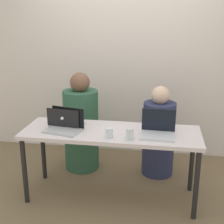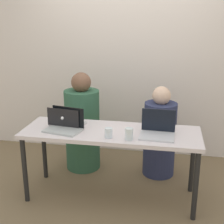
{
  "view_description": "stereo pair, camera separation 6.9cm",
  "coord_description": "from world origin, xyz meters",
  "px_view_note": "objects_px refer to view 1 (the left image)",
  "views": [
    {
      "loc": [
        0.49,
        -2.9,
        1.86
      ],
      "look_at": [
        0.0,
        0.06,
        0.93
      ],
      "focal_mm": 50.0,
      "sensor_mm": 36.0,
      "label": 1
    },
    {
      "loc": [
        0.55,
        -2.89,
        1.86
      ],
      "look_at": [
        0.0,
        0.06,
        0.93
      ],
      "focal_mm": 50.0,
      "sensor_mm": 36.0,
      "label": 2
    }
  ],
  "objects_px": {
    "person_on_left": "(81,127)",
    "laptop_front_left": "(65,126)",
    "person_on_right": "(159,136)",
    "laptop_back_left": "(66,122)",
    "laptop_front_right": "(158,130)",
    "water_glass_right": "(130,135)",
    "water_glass_center": "(109,133)"
  },
  "relations": [
    {
      "from": "person_on_left",
      "to": "laptop_front_left",
      "type": "xyz_separation_m",
      "value": [
        0.01,
        -0.67,
        0.25
      ]
    },
    {
      "from": "person_on_right",
      "to": "person_on_left",
      "type": "bearing_deg",
      "value": -4.68
    },
    {
      "from": "person_on_left",
      "to": "laptop_front_left",
      "type": "height_order",
      "value": "person_on_left"
    },
    {
      "from": "laptop_back_left",
      "to": "laptop_front_right",
      "type": "bearing_deg",
      "value": -178.15
    },
    {
      "from": "laptop_front_right",
      "to": "laptop_back_left",
      "type": "distance_m",
      "value": 0.96
    },
    {
      "from": "water_glass_right",
      "to": "person_on_left",
      "type": "bearing_deg",
      "value": 130.41
    },
    {
      "from": "person_on_left",
      "to": "laptop_front_right",
      "type": "relative_size",
      "value": 3.61
    },
    {
      "from": "person_on_left",
      "to": "water_glass_center",
      "type": "xyz_separation_m",
      "value": [
        0.49,
        -0.78,
        0.25
      ]
    },
    {
      "from": "person_on_right",
      "to": "laptop_back_left",
      "type": "relative_size",
      "value": 2.88
    },
    {
      "from": "person_on_right",
      "to": "laptop_back_left",
      "type": "height_order",
      "value": "person_on_right"
    },
    {
      "from": "laptop_front_left",
      "to": "water_glass_right",
      "type": "distance_m",
      "value": 0.69
    },
    {
      "from": "person_on_right",
      "to": "laptop_front_left",
      "type": "bearing_deg",
      "value": 30.67
    },
    {
      "from": "laptop_front_left",
      "to": "water_glass_right",
      "type": "relative_size",
      "value": 3.5
    },
    {
      "from": "water_glass_right",
      "to": "water_glass_center",
      "type": "bearing_deg",
      "value": 174.13
    },
    {
      "from": "water_glass_right",
      "to": "laptop_back_left",
      "type": "bearing_deg",
      "value": 159.55
    },
    {
      "from": "laptop_front_left",
      "to": "water_glass_right",
      "type": "bearing_deg",
      "value": 1.01
    },
    {
      "from": "laptop_front_left",
      "to": "person_on_right",
      "type": "bearing_deg",
      "value": 47.93
    },
    {
      "from": "laptop_front_right",
      "to": "water_glass_right",
      "type": "distance_m",
      "value": 0.3
    },
    {
      "from": "water_glass_center",
      "to": "water_glass_right",
      "type": "bearing_deg",
      "value": -5.87
    },
    {
      "from": "water_glass_right",
      "to": "person_on_right",
      "type": "bearing_deg",
      "value": 71.86
    },
    {
      "from": "water_glass_right",
      "to": "laptop_front_right",
      "type": "bearing_deg",
      "value": 31.68
    },
    {
      "from": "water_glass_center",
      "to": "water_glass_right",
      "type": "relative_size",
      "value": 0.84
    },
    {
      "from": "laptop_back_left",
      "to": "water_glass_center",
      "type": "relative_size",
      "value": 3.93
    },
    {
      "from": "laptop_front_right",
      "to": "laptop_back_left",
      "type": "xyz_separation_m",
      "value": [
        -0.96,
        0.1,
        -0.01
      ]
    },
    {
      "from": "laptop_back_left",
      "to": "laptop_front_left",
      "type": "xyz_separation_m",
      "value": [
        0.02,
        -0.12,
        0.0
      ]
    },
    {
      "from": "water_glass_center",
      "to": "water_glass_right",
      "type": "distance_m",
      "value": 0.2
    },
    {
      "from": "person_on_right",
      "to": "laptop_back_left",
      "type": "bearing_deg",
      "value": 24.75
    },
    {
      "from": "laptop_back_left",
      "to": "water_glass_center",
      "type": "height_order",
      "value": "laptop_back_left"
    },
    {
      "from": "water_glass_right",
      "to": "laptop_front_left",
      "type": "bearing_deg",
      "value": 168.43
    },
    {
      "from": "person_on_right",
      "to": "water_glass_center",
      "type": "distance_m",
      "value": 0.96
    },
    {
      "from": "laptop_front_right",
      "to": "person_on_left",
      "type": "bearing_deg",
      "value": 147.71
    },
    {
      "from": "person_on_right",
      "to": "laptop_front_left",
      "type": "relative_size",
      "value": 2.71
    }
  ]
}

